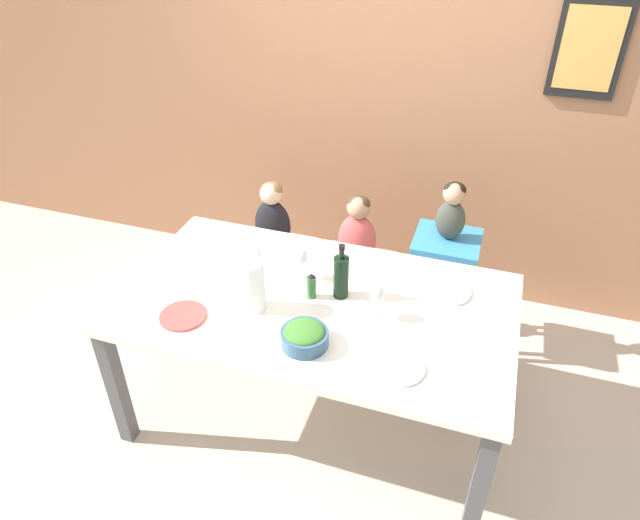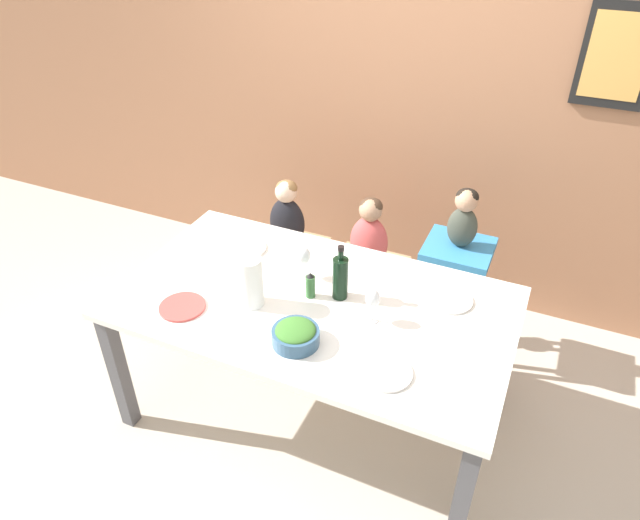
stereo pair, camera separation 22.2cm
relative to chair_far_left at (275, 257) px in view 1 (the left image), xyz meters
The scene contains 19 objects.
ground_plane 1.04m from the chair_far_left, 55.47° to the right, with size 14.00×14.00×0.00m, color #BCB2A3.
wall_back 1.26m from the chair_far_left, 47.77° to the left, with size 10.00×0.09×2.70m.
dining_table 1.01m from the chair_far_left, 55.47° to the right, with size 1.85×1.05×0.77m.
chair_far_left is the anchor object (origin of this frame).
chair_far_center 0.54m from the chair_far_left, ahead, with size 0.43×0.41×0.46m.
chair_right_highchair 1.08m from the chair_far_left, ahead, with size 0.37×0.35×0.74m.
person_child_left 0.29m from the chair_far_left, 90.00° to the left, with size 0.23×0.16×0.45m.
person_child_center 0.62m from the chair_far_left, ahead, with size 0.23×0.16×0.45m.
person_baby_right 1.19m from the chair_far_left, ahead, with size 0.16×0.13×0.34m.
wine_bottle 1.09m from the chair_far_left, 47.78° to the right, with size 0.07×0.07×0.28m.
paper_towel_roll 1.10m from the chair_far_left, 72.26° to the right, with size 0.11×0.11×0.25m.
wine_glass_near 1.28m from the chair_far_left, 44.09° to the right, with size 0.07×0.07×0.17m.
wine_glass_far 0.92m from the chair_far_left, 56.35° to the right, with size 0.07×0.07×0.17m.
salad_bowl_large 1.32m from the chair_far_left, 61.10° to the right, with size 0.21×0.21×0.09m.
dinner_plate_front_left 1.16m from the chair_far_left, 88.99° to the right, with size 0.21×0.21×0.01m.
dinner_plate_back_left 0.67m from the chair_far_left, 86.01° to the right, with size 0.21×0.21×0.01m.
dinner_plate_back_right 1.31m from the chair_far_left, 25.28° to the right, with size 0.21×0.21×0.01m.
dinner_plate_front_right 1.55m from the chair_far_left, 47.50° to the right, with size 0.21×0.21×0.01m.
condiment_bottle_hot_sauce 1.03m from the chair_far_left, 55.91° to the right, with size 0.05×0.05×0.14m.
Camera 1 is at (0.69, -1.98, 2.45)m, focal length 32.00 mm.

